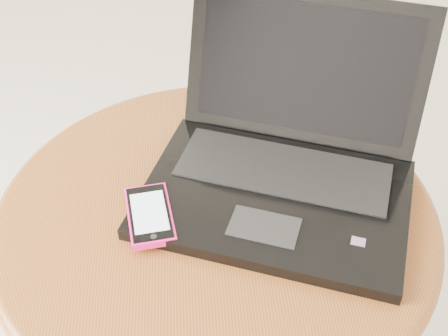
{
  "coord_description": "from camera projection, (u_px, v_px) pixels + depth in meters",
  "views": [
    {
      "loc": [
        0.06,
        -0.62,
        1.13
      ],
      "look_at": [
        0.11,
        0.0,
        0.57
      ],
      "focal_mm": 47.87,
      "sensor_mm": 36.0,
      "label": 1
    }
  ],
  "objects": [
    {
      "name": "phone_pink",
      "position": [
        150.0,
        215.0,
        0.83
      ],
      "size": [
        0.08,
        0.12,
        0.01
      ],
      "color": "#FF187E",
      "rests_on": "phone_black"
    },
    {
      "name": "laptop",
      "position": [
        284.0,
        159.0,
        0.87
      ],
      "size": [
        0.47,
        0.45,
        0.24
      ],
      "color": "black",
      "rests_on": "table"
    },
    {
      "name": "table",
      "position": [
        216.0,
        256.0,
        0.94
      ],
      "size": [
        0.65,
        0.65,
        0.51
      ],
      "color": "#582C1B",
      "rests_on": "ground"
    },
    {
      "name": "phone_black",
      "position": [
        153.0,
        212.0,
        0.85
      ],
      "size": [
        0.08,
        0.12,
        0.01
      ],
      "color": "black",
      "rests_on": "table"
    }
  ]
}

